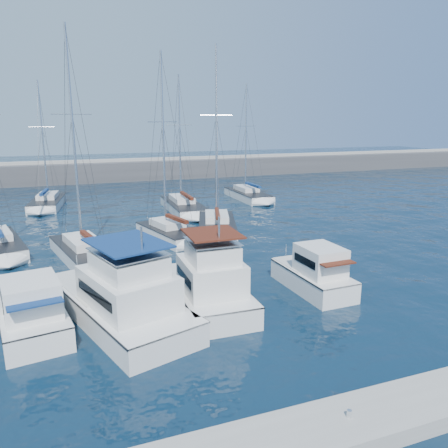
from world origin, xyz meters
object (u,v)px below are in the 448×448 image
object	(u,v)px
sailboat_back_b	(183,206)
sailboat_mid_b	(86,253)
motor_yacht_stbd_outer	(315,275)
sailboat_mid_c	(170,232)
sailboat_mid_d	(217,226)
motor_yacht_port_outer	(32,314)
motor_yacht_port_inner	(122,300)
motor_yacht_stbd_inner	(208,287)
sailboat_back_a	(48,203)
sailboat_back_c	(248,195)

from	to	relation	value
sailboat_back_b	sailboat_mid_b	bearing A→B (deg)	-126.56
motor_yacht_stbd_outer	sailboat_mid_c	bearing A→B (deg)	108.53
sailboat_mid_c	sailboat_mid_d	distance (m)	4.60
motor_yacht_port_outer	motor_yacht_port_inner	size ratio (longest dim) A/B	0.59
motor_yacht_stbd_inner	sailboat_mid_b	xyz separation A→B (m)	(-5.59, 10.64, -0.60)
motor_yacht_stbd_inner	sailboat_mid_c	distance (m)	14.11
sailboat_back_a	sailboat_mid_d	bearing A→B (deg)	-41.90
sailboat_back_c	motor_yacht_port_outer	bearing A→B (deg)	-129.18
sailboat_mid_c	sailboat_back_a	bearing A→B (deg)	103.94
sailboat_back_c	sailboat_mid_c	bearing A→B (deg)	-132.36
motor_yacht_stbd_inner	sailboat_back_b	world-z (taller)	sailboat_back_b
motor_yacht_stbd_outer	sailboat_back_a	xyz separation A→B (m)	(-14.98, 32.07, -0.43)
motor_yacht_port_inner	sailboat_mid_c	world-z (taller)	sailboat_mid_c
motor_yacht_port_inner	sailboat_mid_c	xyz separation A→B (m)	(5.81, 14.14, -0.59)
sailboat_back_a	sailboat_back_b	xyz separation A→B (m)	(13.86, -7.42, -0.01)
motor_yacht_stbd_inner	motor_yacht_stbd_outer	bearing A→B (deg)	1.65
sailboat_mid_b	sailboat_mid_d	size ratio (longest dim) A/B	1.00
motor_yacht_stbd_outer	sailboat_back_b	size ratio (longest dim) A/B	0.39
motor_yacht_stbd_inner	sailboat_back_b	bearing A→B (deg)	78.98
motor_yacht_port_outer	motor_yacht_stbd_inner	size ratio (longest dim) A/B	0.84
motor_yacht_port_inner	sailboat_back_c	bearing A→B (deg)	38.77
motor_yacht_stbd_outer	sailboat_back_c	xyz separation A→B (m)	(8.40, 28.92, -0.43)
motor_yacht_port_inner	sailboat_back_b	size ratio (longest dim) A/B	0.75
sailboat_back_c	sailboat_mid_d	bearing A→B (deg)	-123.09
motor_yacht_port_outer	sailboat_back_a	world-z (taller)	sailboat_back_a
sailboat_mid_c	sailboat_mid_d	bearing A→B (deg)	-2.51
motor_yacht_port_outer	sailboat_back_c	distance (m)	37.19
motor_yacht_port_inner	sailboat_back_a	distance (m)	32.47
sailboat_back_a	sailboat_back_c	size ratio (longest dim) A/B	1.00
sailboat_mid_d	sailboat_back_b	bearing A→B (deg)	110.45
sailboat_mid_d	motor_yacht_stbd_inner	bearing A→B (deg)	-93.38
motor_yacht_stbd_inner	sailboat_back_a	world-z (taller)	sailboat_back_a
sailboat_mid_c	sailboat_back_a	world-z (taller)	sailboat_mid_c
sailboat_back_b	sailboat_back_a	bearing A→B (deg)	153.25
sailboat_back_c	motor_yacht_stbd_inner	bearing A→B (deg)	-117.28
sailboat_back_a	sailboat_back_b	distance (m)	15.72
motor_yacht_stbd_outer	sailboat_back_a	bearing A→B (deg)	113.25
motor_yacht_port_outer	motor_yacht_stbd_outer	world-z (taller)	same
motor_yacht_port_inner	sailboat_mid_d	distance (m)	18.29
motor_yacht_port_inner	sailboat_back_c	distance (m)	34.95
sailboat_back_a	sailboat_back_c	xyz separation A→B (m)	(23.39, -3.16, -0.00)
motor_yacht_port_inner	motor_yacht_stbd_outer	bearing A→B (deg)	-16.77
sailboat_mid_c	sailboat_back_b	xyz separation A→B (m)	(4.06, 10.65, -0.04)
motor_yacht_port_inner	sailboat_mid_d	size ratio (longest dim) A/B	0.68
sailboat_mid_b	sailboat_back_c	world-z (taller)	sailboat_mid_b
sailboat_back_b	sailboat_mid_c	bearing A→B (deg)	-109.45
motor_yacht_port_inner	sailboat_mid_d	world-z (taller)	sailboat_mid_d
motor_yacht_port_inner	sailboat_mid_b	distance (m)	10.81
motor_yacht_port_outer	sailboat_mid_d	xyz separation A→B (m)	(14.39, 14.88, -0.41)
motor_yacht_port_inner	motor_yacht_port_outer	bearing A→B (deg)	159.44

